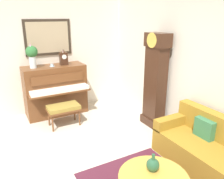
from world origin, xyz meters
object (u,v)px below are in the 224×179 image
(grandfather_clock, at_px, (155,83))
(teacup, at_px, (52,65))
(flower_vase, at_px, (32,54))
(green_jug, at_px, (153,165))
(mantel_clock, at_px, (64,58))
(piano_bench, at_px, (64,109))
(coffee_table, at_px, (153,179))
(piano, at_px, (56,90))
(couch, at_px, (214,153))

(grandfather_clock, bearing_deg, teacup, -131.86)
(flower_vase, distance_m, green_jug, 3.58)
(mantel_clock, bearing_deg, green_jug, 1.10)
(piano_bench, bearing_deg, green_jug, 7.78)
(coffee_table, bearing_deg, green_jug, 148.21)
(piano_bench, bearing_deg, coffee_table, 6.24)
(piano, bearing_deg, couch, 24.66)
(grandfather_clock, relative_size, green_jug, 8.46)
(piano_bench, height_order, mantel_clock, mantel_clock)
(coffee_table, bearing_deg, piano, -175.77)
(mantel_clock, relative_size, green_jug, 1.58)
(coffee_table, relative_size, green_jug, 3.67)
(flower_vase, bearing_deg, coffee_table, 11.73)
(piano, relative_size, couch, 0.76)
(couch, height_order, flower_vase, flower_vase)
(piano, distance_m, teacup, 0.63)
(couch, relative_size, flower_vase, 3.28)
(grandfather_clock, bearing_deg, flower_vase, -126.68)
(flower_vase, bearing_deg, couch, 30.84)
(coffee_table, distance_m, mantel_clock, 3.58)
(piano_bench, relative_size, coffee_table, 0.80)
(piano_bench, xyz_separation_m, green_jug, (2.63, 0.36, 0.13))
(mantel_clock, relative_size, flower_vase, 0.66)
(coffee_table, bearing_deg, flower_vase, -168.27)
(grandfather_clock, distance_m, teacup, 2.40)
(grandfather_clock, bearing_deg, piano, -133.38)
(coffee_table, bearing_deg, grandfather_clock, 141.02)
(couch, distance_m, green_jug, 1.25)
(piano_bench, distance_m, grandfather_clock, 2.07)
(mantel_clock, xyz_separation_m, flower_vase, (-0.00, -0.71, 0.14))
(teacup, bearing_deg, coffee_table, 5.08)
(piano, distance_m, couch, 3.70)
(coffee_table, distance_m, flower_vase, 3.70)
(couch, bearing_deg, mantel_clock, -158.98)
(mantel_clock, bearing_deg, grandfather_clock, 42.16)
(flower_vase, bearing_deg, mantel_clock, 89.96)
(piano, distance_m, grandfather_clock, 2.40)
(green_jug, bearing_deg, teacup, -173.73)
(mantel_clock, distance_m, green_jug, 3.46)
(piano_bench, xyz_separation_m, flower_vase, (-0.72, -0.42, 1.13))
(piano, relative_size, teacup, 12.41)
(flower_vase, bearing_deg, piano, 90.23)
(teacup, bearing_deg, flower_vase, -95.46)
(flower_vase, relative_size, teacup, 5.00)
(piano, xyz_separation_m, coffee_table, (3.45, 0.26, -0.19))
(teacup, relative_size, green_jug, 0.48)
(mantel_clock, height_order, flower_vase, flower_vase)
(piano, height_order, piano_bench, piano)
(grandfather_clock, distance_m, flower_vase, 2.79)
(coffee_table, bearing_deg, mantel_clock, -179.94)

